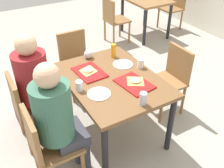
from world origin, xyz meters
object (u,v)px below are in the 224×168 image
Objects in this scene: chair_left_end at (76,59)px; paper_plate_center at (123,64)px; soda_can at (143,99)px; background_chair_far at (174,5)px; person_in_brown_jacket at (58,117)px; background_table at (146,5)px; plastic_cup_b at (79,86)px; background_chair_near at (113,18)px; tray_red_near at (89,72)px; condiment_bottle at (113,51)px; main_table at (112,85)px; pizza_slice_a at (88,70)px; foil_bundle at (88,54)px; chair_far_side at (171,76)px; handbag at (24,113)px; chair_near_left at (28,106)px; tray_red_far at (134,84)px; pizza_slice_b at (135,80)px; plastic_cup_a at (141,63)px; chair_near_right at (46,144)px; person_in_red at (37,82)px.

chair_left_end is 3.83× the size of paper_plate_center.
background_chair_far is (-2.57, 2.67, -0.30)m from soda_can.
person_in_brown_jacket reaches higher than chair_left_end.
background_table is at bearing 119.28° from chair_left_end.
paper_plate_center is at bearing 108.60° from plastic_cup_b.
background_chair_far is at bearing 112.18° from chair_left_end.
tray_red_near is at bearing -36.40° from background_chair_near.
condiment_bottle is 2.99m from background_chair_far.
main_table is 0.75m from person_in_brown_jacket.
pizza_slice_a is at bearing -166.03° from soda_can.
pizza_slice_a is 2.25× the size of foil_bundle.
chair_far_side reaches higher than pizza_slice_a.
handbag is at bearing -68.00° from background_chair_far.
person_in_brown_jacket reaches higher than background_table.
soda_can reaches higher than tray_red_near.
chair_near_left and chair_far_side have the same top height.
main_table is 3.40m from background_chair_far.
background_table is (-1.43, 2.79, 0.47)m from handbag.
handbag is (-1.15, -0.86, -0.65)m from soda_can.
chair_near_left is at bearing -96.33° from paper_plate_center.
background_chair_far reaches higher than plastic_cup_b.
soda_can is (0.30, -0.11, 0.05)m from tray_red_far.
background_chair_far is (-2.07, 1.87, 0.00)m from chair_far_side.
tray_red_far is 1.79× the size of pizza_slice_b.
condiment_bottle is 0.19× the size of background_chair_near.
person_in_brown_jacket is at bearing -106.35° from soda_can.
plastic_cup_a reaches higher than handbag.
chair_far_side and chair_left_end have the same top height.
tray_red_far is at bearing 6.36° from chair_left_end.
handbag is at bearing -179.03° from chair_near_right.
chair_far_side is 1.55m from person_in_red.
chair_near_left is 0.65m from person_in_brown_jacket.
paper_plate_center is 1.80× the size of soda_can.
person_in_red is at bearing -104.13° from plastic_cup_a.
tray_red_near is (0.09, 0.67, 0.25)m from chair_near_left.
person_in_red is at bearing 180.00° from person_in_brown_jacket.
plastic_cup_a is at bearing 41.71° from paper_plate_center.
person_in_brown_jacket is 7.83× the size of condiment_bottle.
condiment_bottle is (0.59, 0.24, 0.32)m from chair_left_end.
chair_near_left is 3.74× the size of pizza_slice_a.
background_table is 0.74m from background_chair_near.
chair_left_end is (-0.68, 0.82, 0.00)m from chair_near_left.
condiment_bottle is 0.18× the size of background_table.
background_chair_near is at bearing 154.79° from pizza_slice_b.
paper_plate_center is 0.40m from pizza_slice_a.
chair_near_left reaches higher than background_table.
chair_left_end is at bearing 147.06° from chair_near_right.
tray_red_near is 3.60× the size of foil_bundle.
tray_red_far is 2.25× the size of condiment_bottle.
pizza_slice_b is (0.36, -0.08, 0.02)m from paper_plate_center.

